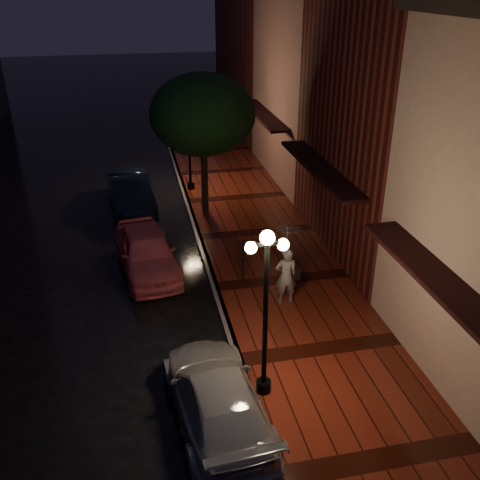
{
  "coord_description": "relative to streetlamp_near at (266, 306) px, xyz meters",
  "views": [
    {
      "loc": [
        -2.28,
        -14.67,
        9.22
      ],
      "look_at": [
        0.97,
        0.72,
        1.4
      ],
      "focal_mm": 40.0,
      "sensor_mm": 36.0,
      "label": 1
    }
  ],
  "objects": [
    {
      "name": "ground",
      "position": [
        -0.35,
        5.0,
        -2.6
      ],
      "size": [
        120.0,
        120.0,
        0.0
      ],
      "primitive_type": "plane",
      "color": "black",
      "rests_on": "ground"
    },
    {
      "name": "sidewalk",
      "position": [
        1.9,
        5.0,
        -2.53
      ],
      "size": [
        4.5,
        60.0,
        0.15
      ],
      "primitive_type": "cube",
      "color": "#42150B",
      "rests_on": "ground"
    },
    {
      "name": "curb",
      "position": [
        -0.35,
        5.0,
        -2.53
      ],
      "size": [
        0.25,
        60.0,
        0.15
      ],
      "primitive_type": "cube",
      "color": "#595451",
      "rests_on": "ground"
    },
    {
      "name": "storefront_mid",
      "position": [
        6.65,
        7.0,
        2.9
      ],
      "size": [
        5.0,
        8.0,
        11.0
      ],
      "primitive_type": "cube",
      "color": "#511914",
      "rests_on": "ground"
    },
    {
      "name": "storefront_far",
      "position": [
        6.65,
        15.0,
        1.9
      ],
      "size": [
        5.0,
        8.0,
        9.0
      ],
      "primitive_type": "cube",
      "color": "#8C5951",
      "rests_on": "ground"
    },
    {
      "name": "storefront_extra",
      "position": [
        6.65,
        25.0,
        2.4
      ],
      "size": [
        5.0,
        12.0,
        10.0
      ],
      "primitive_type": "cube",
      "color": "#511914",
      "rests_on": "ground"
    },
    {
      "name": "streetlamp_near",
      "position": [
        0.0,
        0.0,
        0.0
      ],
      "size": [
        0.96,
        0.36,
        4.31
      ],
      "color": "black",
      "rests_on": "sidewalk"
    },
    {
      "name": "streetlamp_far",
      "position": [
        0.0,
        14.0,
        0.0
      ],
      "size": [
        0.96,
        0.36,
        4.31
      ],
      "color": "black",
      "rests_on": "sidewalk"
    },
    {
      "name": "street_tree",
      "position": [
        0.26,
        10.99,
        1.64
      ],
      "size": [
        4.16,
        4.16,
        5.8
      ],
      "color": "black",
      "rests_on": "sidewalk"
    },
    {
      "name": "pink_car",
      "position": [
        -2.41,
        6.78,
        -1.84
      ],
      "size": [
        2.37,
        4.66,
        1.52
      ],
      "primitive_type": "imported",
      "rotation": [
        0.0,
        0.0,
        0.13
      ],
      "color": "#C9525E",
      "rests_on": "ground"
    },
    {
      "name": "navy_car",
      "position": [
        -2.82,
        12.54,
        -1.83
      ],
      "size": [
        2.17,
        4.84,
        1.54
      ],
      "primitive_type": "imported",
      "rotation": [
        0.0,
        0.0,
        0.12
      ],
      "color": "black",
      "rests_on": "ground"
    },
    {
      "name": "silver_car",
      "position": [
        -1.24,
        -0.6,
        -1.91
      ],
      "size": [
        2.32,
        4.87,
        1.37
      ],
      "primitive_type": "imported",
      "rotation": [
        0.0,
        0.0,
        3.23
      ],
      "color": "#9999A0",
      "rests_on": "ground"
    },
    {
      "name": "woman_with_umbrella",
      "position": [
        1.62,
        3.69,
        -0.75
      ],
      "size": [
        1.07,
        1.09,
        2.58
      ],
      "rotation": [
        0.0,
        0.0,
        3.08
      ],
      "color": "white",
      "rests_on": "sidewalk"
    },
    {
      "name": "parking_meter",
      "position": [
        0.65,
        5.31,
        -1.58
      ],
      "size": [
        0.13,
        0.1,
        1.44
      ],
      "rotation": [
        0.0,
        0.0,
        -0.02
      ],
      "color": "black",
      "rests_on": "sidewalk"
    }
  ]
}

